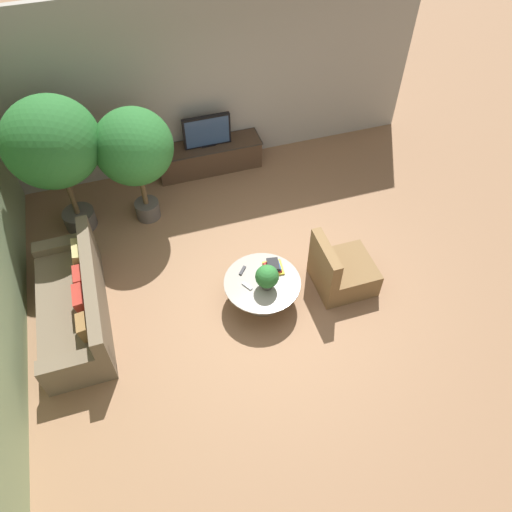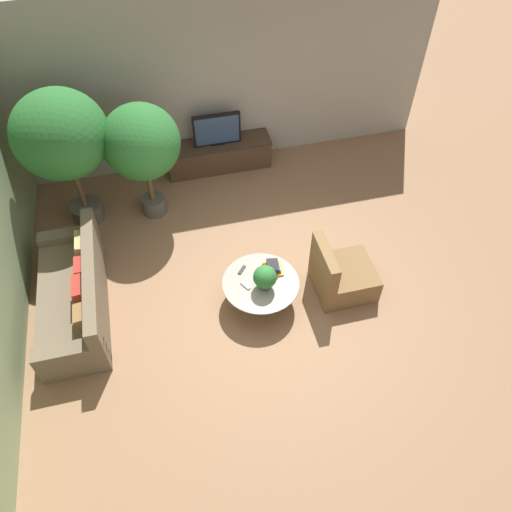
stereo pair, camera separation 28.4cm
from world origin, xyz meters
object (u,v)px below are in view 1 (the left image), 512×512
Objects in this scene: couch_by_wall at (76,305)px; armchair_wicker at (341,271)px; coffee_table at (262,287)px; media_console at (209,156)px; potted_palm_tall at (52,145)px; television at (207,131)px; potted_plant_tabletop at (267,277)px; potted_palm_corner at (134,149)px.

armchair_wicker is (3.59, -0.52, -0.02)m from couch_by_wall.
coffee_table is 0.48× the size of couch_by_wall.
potted_palm_tall reaches higher than media_console.
potted_palm_tall is (-2.29, 2.27, 1.27)m from coffee_table.
television is 0.77× the size of coffee_table.
armchair_wicker is 1.16m from potted_plant_tabletop.
armchair_wicker is at bearing 81.75° from couch_by_wall.
media_console is 3.15m from potted_plant_tabletop.
coffee_table is 1.14m from armchair_wicker.
potted_plant_tabletop is at bearing -45.42° from potted_palm_tall.
potted_palm_corner is at bearing -5.99° from potted_palm_tall.
potted_plant_tabletop is (0.03, -0.09, 0.33)m from coffee_table.
television is 2.17× the size of potted_plant_tabletop.
coffee_table is 0.54× the size of potted_palm_corner.
couch_by_wall is 2.56m from potted_plant_tabletop.
potted_palm_tall is (0.15, 1.80, 1.27)m from couch_by_wall.
potted_palm_corner is (-1.24, -0.87, 0.55)m from television.
media_console is 0.52m from television.
armchair_wicker is at bearing -69.76° from television.
potted_palm_corner reaches higher than television.
television reaches higher than armchair_wicker.
couch_by_wall reaches higher than media_console.
television is 2.54m from potted_palm_tall.
coffee_table is 0.47× the size of potted_palm_tall.
coffee_table is 1.21× the size of armchair_wicker.
television reaches higher than potted_plant_tabletop.
media_console is 3.29m from armchair_wicker.
television is 0.94× the size of armchair_wicker.
armchair_wicker is 2.31× the size of potted_plant_tabletop.
armchair_wicker is at bearing -2.80° from coffee_table.
coffee_table is at bearing -44.67° from potted_palm_tall.
potted_plant_tabletop is at bearing -70.74° from coffee_table.
media_console is at bearing 18.45° from potted_palm_tall.
television is 0.37× the size of couch_by_wall.
couch_by_wall is 5.80× the size of potted_plant_tabletop.
media_console is at bearing 35.26° from potted_palm_corner.
media_console is 1.76× the size of coffee_table.
potted_palm_corner reaches higher than armchair_wicker.
media_console is at bearing 90.53° from potted_plant_tabletop.
television is at bearing 89.93° from coffee_table.
potted_palm_tall is at bearing 134.58° from potted_plant_tabletop.
armchair_wicker is 4.34m from potted_palm_tall.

